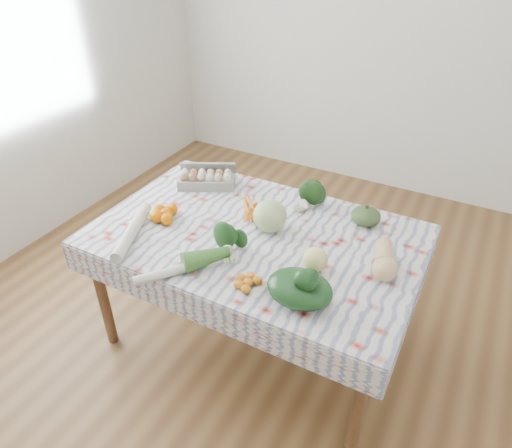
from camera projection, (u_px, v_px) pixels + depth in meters
name	position (u px, v px, depth m)	size (l,w,h in m)	color
ground	(256.00, 335.00, 2.78)	(4.50, 4.50, 0.00)	brown
wall_back	(389.00, 26.00, 3.64)	(4.00, 0.04, 2.80)	silver
dining_table	(256.00, 246.00, 2.40)	(1.60, 1.00, 0.75)	brown
tablecloth	(256.00, 234.00, 2.36)	(1.66, 1.06, 0.01)	silver
egg_carton	(206.00, 180.00, 2.74)	(0.34, 0.13, 0.09)	gray
carrot_bunch	(250.00, 213.00, 2.48)	(0.20, 0.18, 0.04)	orange
kale_bunch	(310.00, 197.00, 2.54)	(0.15, 0.13, 0.13)	#173711
kabocha_squash	(366.00, 216.00, 2.40)	(0.15, 0.15, 0.10)	#364F26
cabbage	(270.00, 216.00, 2.33)	(0.17, 0.17, 0.17)	#B0C380
butternut_squash	(385.00, 259.00, 2.09)	(0.11, 0.25, 0.11)	tan
orange_cluster	(166.00, 214.00, 2.45)	(0.21, 0.21, 0.07)	#F06D00
broccoli	(225.00, 242.00, 2.20)	(0.15, 0.15, 0.11)	#1B491B
mandarin_cluster	(248.00, 282.00, 2.01)	(0.15, 0.15, 0.05)	orange
grapefruit	(315.00, 259.00, 2.09)	(0.11, 0.11, 0.11)	#E5E377
spinach_bag	(300.00, 288.00, 1.91)	(0.29, 0.23, 0.13)	black
daikon	(130.00, 234.00, 2.30)	(0.06, 0.06, 0.42)	beige
leek	(181.00, 268.00, 2.08)	(0.05, 0.05, 0.44)	beige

